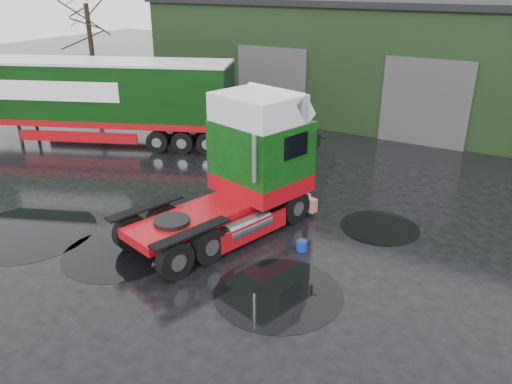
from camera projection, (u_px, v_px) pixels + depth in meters
ground at (226, 272)px, 13.51m from camera, size 100.00×100.00×0.00m
warehouse at (452, 60)px, 27.32m from camera, size 32.40×12.40×6.30m
hero_tractor at (215, 171)px, 14.66m from camera, size 4.64×7.28×4.19m
trailer_left at (98, 102)px, 23.23m from camera, size 12.68×7.19×3.93m
wash_bucket at (302, 245)px, 14.55m from camera, size 0.42×0.42×0.30m
tree_left at (90, 34)px, 29.08m from camera, size 4.40×4.40×8.50m
tree_back_a at (369, 13)px, 38.28m from camera, size 4.40×4.40×9.50m
puddle_0 at (119, 253)px, 14.44m from camera, size 3.23×3.23×0.01m
puddle_1 at (379, 227)px, 15.91m from camera, size 2.50×2.50×0.01m
puddle_2 at (29, 232)px, 15.63m from camera, size 4.11×4.11×0.01m
puddle_4 at (278, 293)px, 12.63m from camera, size 3.32×3.32×0.01m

